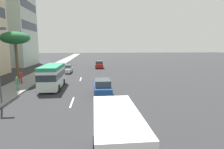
% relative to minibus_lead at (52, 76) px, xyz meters
% --- Properties ---
extents(ground_plane, '(198.00, 198.00, 0.00)m').
position_rel_minibus_lead_xyz_m(ground_plane, '(12.23, -3.05, -1.60)').
color(ground_plane, '#2D2D30').
extents(sidewalk_right, '(162.00, 3.72, 0.15)m').
position_rel_minibus_lead_xyz_m(sidewalk_right, '(12.23, 4.74, -1.53)').
color(sidewalk_right, gray).
rests_on(sidewalk_right, ground_plane).
extents(lane_stripe_mid, '(3.20, 0.16, 0.01)m').
position_rel_minibus_lead_xyz_m(lane_stripe_mid, '(-6.17, -3.05, -1.60)').
color(lane_stripe_mid, silver).
rests_on(lane_stripe_mid, ground_plane).
extents(lane_stripe_far, '(3.20, 0.16, 0.01)m').
position_rel_minibus_lead_xyz_m(lane_stripe_far, '(6.05, -3.05, -1.60)').
color(lane_stripe_far, silver).
rests_on(lane_stripe_far, ground_plane).
extents(minibus_lead, '(6.42, 2.34, 2.91)m').
position_rel_minibus_lead_xyz_m(minibus_lead, '(0.00, 0.00, 0.00)').
color(minibus_lead, silver).
rests_on(minibus_lead, ground_plane).
extents(van_second, '(5.06, 2.06, 2.57)m').
position_rel_minibus_lead_xyz_m(van_second, '(-15.95, -6.09, -0.14)').
color(van_second, white).
rests_on(van_second, ground_plane).
extents(car_third, '(4.12, 1.82, 1.56)m').
position_rel_minibus_lead_xyz_m(car_third, '(13.30, 0.11, -0.86)').
color(car_third, white).
rests_on(car_third, ground_plane).
extents(car_fourth, '(4.46, 1.85, 1.71)m').
position_rel_minibus_lead_xyz_m(car_fourth, '(20.42, -6.45, -0.80)').
color(car_fourth, '#A51E1E').
rests_on(car_fourth, ground_plane).
extents(car_fifth, '(4.45, 1.85, 1.72)m').
position_rel_minibus_lead_xyz_m(car_fifth, '(-3.65, -6.10, -0.80)').
color(car_fifth, '#1E478C').
rests_on(car_fifth, ground_plane).
extents(pedestrian_near_lamp, '(0.30, 0.33, 1.62)m').
position_rel_minibus_lead_xyz_m(pedestrian_near_lamp, '(2.69, 4.78, -0.56)').
color(pedestrian_near_lamp, red).
rests_on(pedestrian_near_lamp, sidewalk_right).
extents(pedestrian_mid_block, '(0.30, 0.33, 1.64)m').
position_rel_minibus_lead_xyz_m(pedestrian_mid_block, '(-1.17, 3.82, -0.55)').
color(pedestrian_mid_block, '#4C8C66').
rests_on(pedestrian_mid_block, sidewalk_right).
extents(palm_tree, '(3.83, 3.83, 7.08)m').
position_rel_minibus_lead_xyz_m(palm_tree, '(3.61, 5.54, 4.65)').
color(palm_tree, brown).
rests_on(palm_tree, sidewalk_right).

